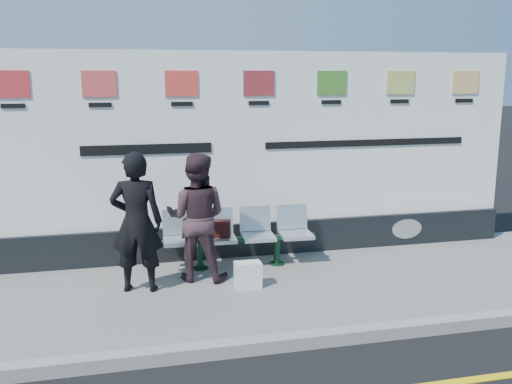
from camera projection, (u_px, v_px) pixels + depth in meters
pavement at (244, 291)px, 7.32m from camera, size 14.00×3.00×0.12m
kerb at (274, 344)px, 5.88m from camera, size 14.00×0.18×0.14m
billboard at (257, 169)px, 8.44m from camera, size 8.00×0.30×3.00m
bench at (239, 251)px, 8.04m from camera, size 2.12×0.64×0.45m
woman_left at (137, 222)px, 7.03m from camera, size 0.71×0.53×1.77m
woman_right at (196, 217)px, 7.44m from camera, size 0.99×0.88×1.69m
handbag_brown at (219, 229)px, 7.92m from camera, size 0.33×0.22×0.24m
carrier_bag_white at (248, 275)px, 7.27m from camera, size 0.33×0.20×0.33m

